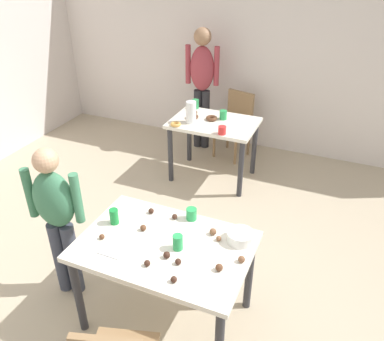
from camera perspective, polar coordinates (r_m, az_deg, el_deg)
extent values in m
plane|color=tan|center=(3.43, -3.99, -18.87)|extent=(6.40, 6.40, 0.00)
cube|color=silver|center=(5.43, 11.35, 16.06)|extent=(6.40, 0.10, 2.60)
cube|color=silver|center=(2.84, -3.97, -10.81)|extent=(1.21, 0.81, 0.04)
cylinder|color=#2D2D33|center=(3.13, -16.07, -16.87)|extent=(0.06, 0.06, 0.71)
cylinder|color=#2D2D33|center=(3.53, -9.24, -9.57)|extent=(0.06, 0.06, 0.71)
cylinder|color=#2D2D33|center=(3.20, 8.24, -14.53)|extent=(0.06, 0.06, 0.71)
cube|color=silver|center=(4.67, 3.17, 6.84)|extent=(1.00, 0.69, 0.04)
cylinder|color=#2D2D33|center=(4.76, -3.12, 2.27)|extent=(0.06, 0.06, 0.71)
cylinder|color=#2D2D33|center=(4.48, 7.03, 0.17)|extent=(0.06, 0.06, 0.71)
cylinder|color=#2D2D33|center=(5.22, -0.40, 4.99)|extent=(0.06, 0.06, 0.71)
cylinder|color=#2D2D33|center=(4.97, 8.95, 3.22)|extent=(0.06, 0.06, 0.71)
cube|color=olive|center=(5.33, 5.84, 6.27)|extent=(0.49, 0.49, 0.04)
cube|color=olive|center=(5.38, 7.00, 9.11)|extent=(0.38, 0.13, 0.42)
cylinder|color=olive|center=(5.21, 6.29, 2.93)|extent=(0.04, 0.04, 0.41)
cylinder|color=olive|center=(5.38, 3.21, 3.96)|extent=(0.04, 0.04, 0.41)
cylinder|color=olive|center=(5.48, 8.17, 4.22)|extent=(0.04, 0.04, 0.41)
cylinder|color=olive|center=(5.63, 5.18, 5.18)|extent=(0.04, 0.04, 0.41)
cylinder|color=#383D4C|center=(3.49, -18.45, -11.78)|extent=(0.11, 0.11, 0.68)
cylinder|color=#383D4C|center=(3.45, -16.81, -12.12)|extent=(0.11, 0.11, 0.68)
ellipsoid|color=#3D7A56|center=(3.12, -19.28, -3.98)|extent=(0.35, 0.26, 0.48)
sphere|color=tan|center=(2.96, -20.36, 1.37)|extent=(0.18, 0.18, 0.18)
cylinder|color=#3D7A56|center=(3.20, -22.37, -3.00)|extent=(0.08, 0.08, 0.41)
cylinder|color=#3D7A56|center=(3.02, -16.24, -3.88)|extent=(0.08, 0.08, 0.41)
cylinder|color=#28282D|center=(5.56, 1.94, 7.33)|extent=(0.11, 0.11, 0.83)
cylinder|color=#28282D|center=(5.58, 0.83, 7.45)|extent=(0.11, 0.11, 0.83)
ellipsoid|color=#9E3842|center=(5.33, 1.48, 14.45)|extent=(0.35, 0.25, 0.59)
sphere|color=#997051|center=(5.23, 1.54, 18.74)|extent=(0.23, 0.23, 0.23)
cylinder|color=#9E3842|center=(5.28, 3.56, 14.75)|extent=(0.08, 0.08, 0.50)
cylinder|color=#9E3842|center=(5.36, -0.57, 15.04)|extent=(0.08, 0.08, 0.50)
cylinder|color=white|center=(2.84, 6.96, -9.43)|extent=(0.19, 0.19, 0.07)
cylinder|color=#198438|center=(3.02, -11.16, -6.51)|extent=(0.07, 0.07, 0.12)
cube|color=silver|center=(2.79, -12.12, -11.86)|extent=(0.17, 0.02, 0.01)
cylinder|color=green|center=(2.75, -2.06, -10.29)|extent=(0.07, 0.07, 0.11)
cylinder|color=green|center=(3.01, -0.08, -6.28)|extent=(0.08, 0.08, 0.09)
sphere|color=brown|center=(2.92, -12.84, -9.27)|extent=(0.04, 0.04, 0.04)
sphere|color=brown|center=(2.62, 3.93, -13.76)|extent=(0.05, 0.05, 0.05)
sphere|color=#3D2319|center=(2.71, -3.66, -12.05)|extent=(0.05, 0.05, 0.05)
sphere|color=#3D2319|center=(2.55, -2.64, -15.40)|extent=(0.04, 0.04, 0.04)
sphere|color=#3D2319|center=(2.66, -2.02, -12.98)|extent=(0.04, 0.04, 0.04)
sphere|color=#3D2319|center=(2.66, -6.48, -13.13)|extent=(0.04, 0.04, 0.04)
sphere|color=brown|center=(2.89, 3.04, -8.79)|extent=(0.05, 0.05, 0.05)
sphere|color=#3D2319|center=(3.10, -5.91, -5.81)|extent=(0.04, 0.04, 0.04)
sphere|color=brown|center=(2.84, 3.86, -9.75)|extent=(0.04, 0.04, 0.04)
sphere|color=#3D2319|center=(3.03, -2.51, -6.65)|extent=(0.04, 0.04, 0.04)
sphere|color=brown|center=(2.94, -7.04, -8.18)|extent=(0.05, 0.05, 0.05)
sphere|color=brown|center=(2.69, 7.15, -12.57)|extent=(0.05, 0.05, 0.05)
cylinder|color=white|center=(4.58, -0.13, 8.40)|extent=(0.12, 0.12, 0.25)
cylinder|color=red|center=(4.34, 4.36, 5.81)|extent=(0.09, 0.09, 0.09)
cylinder|color=green|center=(4.72, 4.52, 7.99)|extent=(0.08, 0.08, 0.11)
cylinder|color=green|center=(5.02, 0.51, 9.56)|extent=(0.08, 0.08, 0.11)
torus|color=gold|center=(4.55, -2.36, 6.69)|extent=(0.12, 0.12, 0.04)
torus|color=brown|center=(4.87, 0.07, 8.39)|extent=(0.12, 0.12, 0.03)
torus|color=brown|center=(4.70, 2.84, 7.53)|extent=(0.14, 0.14, 0.04)
torus|color=brown|center=(4.74, 0.06, 7.76)|extent=(0.14, 0.14, 0.04)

